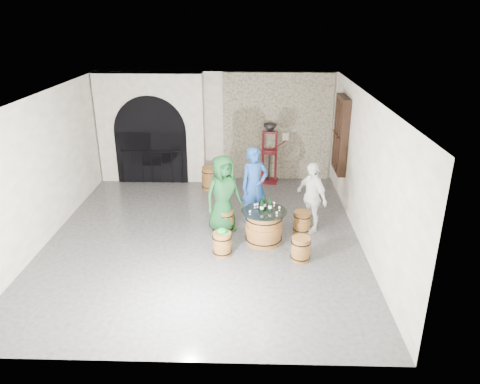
{
  "coord_description": "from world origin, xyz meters",
  "views": [
    {
      "loc": [
        1.08,
        -9.26,
        4.85
      ],
      "look_at": [
        0.81,
        0.16,
        1.05
      ],
      "focal_mm": 34.0,
      "sensor_mm": 36.0,
      "label": 1
    }
  ],
  "objects_px": {
    "barrel_stool_left": "(225,220)",
    "wine_bottle_left": "(262,206)",
    "barrel_stool_far": "(254,213)",
    "wine_bottle_center": "(270,205)",
    "person_white": "(311,197)",
    "barrel_table": "(264,227)",
    "wine_bottle_right": "(264,204)",
    "corking_press": "(270,149)",
    "barrel_stool_near_left": "(222,244)",
    "barrel_stool_right": "(302,222)",
    "barrel_stool_near_right": "(301,249)",
    "person_green": "(223,194)",
    "person_blue": "(254,186)",
    "side_barrel": "(210,178)"
  },
  "relations": [
    {
      "from": "barrel_table",
      "to": "side_barrel",
      "type": "relative_size",
      "value": 1.48
    },
    {
      "from": "barrel_stool_right",
      "to": "barrel_stool_near_right",
      "type": "relative_size",
      "value": 1.0
    },
    {
      "from": "barrel_table",
      "to": "barrel_stool_far",
      "type": "bearing_deg",
      "value": 101.24
    },
    {
      "from": "barrel_stool_left",
      "to": "person_white",
      "type": "distance_m",
      "value": 2.07
    },
    {
      "from": "wine_bottle_center",
      "to": "corking_press",
      "type": "xyz_separation_m",
      "value": [
        0.11,
        3.8,
        0.15
      ]
    },
    {
      "from": "barrel_stool_left",
      "to": "barrel_stool_far",
      "type": "relative_size",
      "value": 1.0
    },
    {
      "from": "barrel_stool_left",
      "to": "person_blue",
      "type": "bearing_deg",
      "value": 37.72
    },
    {
      "from": "wine_bottle_right",
      "to": "side_barrel",
      "type": "relative_size",
      "value": 0.48
    },
    {
      "from": "wine_bottle_right",
      "to": "person_blue",
      "type": "bearing_deg",
      "value": 102.43
    },
    {
      "from": "barrel_stool_right",
      "to": "side_barrel",
      "type": "height_order",
      "value": "side_barrel"
    },
    {
      "from": "wine_bottle_right",
      "to": "barrel_stool_near_right",
      "type": "bearing_deg",
      "value": -48.63
    },
    {
      "from": "barrel_table",
      "to": "barrel_stool_far",
      "type": "height_order",
      "value": "barrel_table"
    },
    {
      "from": "barrel_stool_left",
      "to": "wine_bottle_center",
      "type": "bearing_deg",
      "value": -29.26
    },
    {
      "from": "corking_press",
      "to": "barrel_stool_left",
      "type": "bearing_deg",
      "value": -101.77
    },
    {
      "from": "barrel_stool_left",
      "to": "barrel_stool_far",
      "type": "bearing_deg",
      "value": 34.17
    },
    {
      "from": "barrel_stool_right",
      "to": "person_white",
      "type": "height_order",
      "value": "person_white"
    },
    {
      "from": "barrel_table",
      "to": "barrel_stool_far",
      "type": "relative_size",
      "value": 1.94
    },
    {
      "from": "barrel_stool_near_left",
      "to": "person_white",
      "type": "distance_m",
      "value": 2.41
    },
    {
      "from": "barrel_stool_right",
      "to": "person_blue",
      "type": "bearing_deg",
      "value": 154.11
    },
    {
      "from": "person_white",
      "to": "side_barrel",
      "type": "height_order",
      "value": "person_white"
    },
    {
      "from": "wine_bottle_right",
      "to": "side_barrel",
      "type": "distance_m",
      "value": 3.48
    },
    {
      "from": "person_green",
      "to": "person_blue",
      "type": "distance_m",
      "value": 0.87
    },
    {
      "from": "wine_bottle_left",
      "to": "barrel_stool_near_right",
      "type": "bearing_deg",
      "value": -41.43
    },
    {
      "from": "barrel_stool_left",
      "to": "barrel_stool_near_right",
      "type": "height_order",
      "value": "same"
    },
    {
      "from": "barrel_table",
      "to": "person_green",
      "type": "distance_m",
      "value": 1.23
    },
    {
      "from": "barrel_table",
      "to": "barrel_stool_right",
      "type": "xyz_separation_m",
      "value": [
        0.9,
        0.55,
        -0.13
      ]
    },
    {
      "from": "person_white",
      "to": "wine_bottle_center",
      "type": "height_order",
      "value": "person_white"
    },
    {
      "from": "barrel_stool_far",
      "to": "person_green",
      "type": "height_order",
      "value": "person_green"
    },
    {
      "from": "barrel_stool_left",
      "to": "corking_press",
      "type": "bearing_deg",
      "value": 70.92
    },
    {
      "from": "person_green",
      "to": "wine_bottle_right",
      "type": "relative_size",
      "value": 5.63
    },
    {
      "from": "barrel_stool_near_right",
      "to": "barrel_stool_far",
      "type": "bearing_deg",
      "value": 118.18
    },
    {
      "from": "barrel_table",
      "to": "barrel_stool_right",
      "type": "bearing_deg",
      "value": 31.28
    },
    {
      "from": "barrel_stool_right",
      "to": "person_white",
      "type": "bearing_deg",
      "value": 31.28
    },
    {
      "from": "barrel_stool_far",
      "to": "wine_bottle_center",
      "type": "distance_m",
      "value": 1.26
    },
    {
      "from": "person_green",
      "to": "person_blue",
      "type": "height_order",
      "value": "person_blue"
    },
    {
      "from": "barrel_stool_near_left",
      "to": "person_white",
      "type": "relative_size",
      "value": 0.31
    },
    {
      "from": "barrel_stool_near_left",
      "to": "wine_bottle_right",
      "type": "xyz_separation_m",
      "value": [
        0.89,
        0.67,
        0.64
      ]
    },
    {
      "from": "barrel_stool_far",
      "to": "barrel_stool_near_right",
      "type": "bearing_deg",
      "value": -61.82
    },
    {
      "from": "wine_bottle_left",
      "to": "wine_bottle_right",
      "type": "distance_m",
      "value": 0.15
    },
    {
      "from": "barrel_stool_near_left",
      "to": "side_barrel",
      "type": "bearing_deg",
      "value": 98.81
    },
    {
      "from": "barrel_stool_far",
      "to": "wine_bottle_left",
      "type": "distance_m",
      "value": 1.26
    },
    {
      "from": "barrel_stool_near_right",
      "to": "corking_press",
      "type": "distance_m",
      "value": 4.64
    },
    {
      "from": "barrel_stool_right",
      "to": "barrel_table",
      "type": "bearing_deg",
      "value": -148.72
    },
    {
      "from": "person_blue",
      "to": "barrel_stool_near_right",
      "type": "bearing_deg",
      "value": -87.24
    },
    {
      "from": "barrel_stool_near_right",
      "to": "barrel_stool_near_left",
      "type": "relative_size",
      "value": 1.0
    },
    {
      "from": "person_blue",
      "to": "wine_bottle_right",
      "type": "xyz_separation_m",
      "value": [
        0.22,
        -0.99,
        -0.04
      ]
    },
    {
      "from": "barrel_stool_left",
      "to": "person_white",
      "type": "xyz_separation_m",
      "value": [
        1.99,
        0.1,
        0.58
      ]
    },
    {
      "from": "wine_bottle_right",
      "to": "corking_press",
      "type": "height_order",
      "value": "corking_press"
    },
    {
      "from": "barrel_table",
      "to": "barrel_stool_near_left",
      "type": "height_order",
      "value": "barrel_table"
    },
    {
      "from": "barrel_stool_left",
      "to": "wine_bottle_left",
      "type": "height_order",
      "value": "wine_bottle_left"
    }
  ]
}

